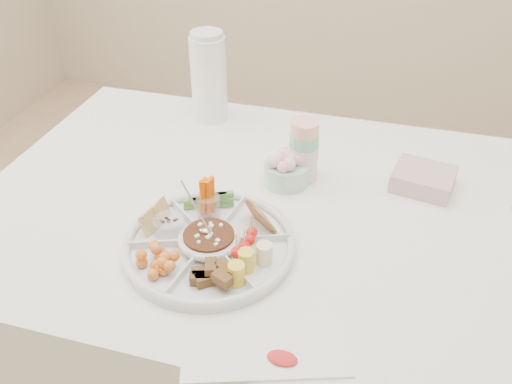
# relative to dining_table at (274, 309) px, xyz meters

# --- Properties ---
(dining_table) EXTENTS (1.52, 1.02, 0.76)m
(dining_table) POSITION_rel_dining_table_xyz_m (0.00, 0.00, 0.00)
(dining_table) COLOR white
(dining_table) RESTS_ON floor
(party_tray) EXTENTS (0.49, 0.49, 0.04)m
(party_tray) POSITION_rel_dining_table_xyz_m (-0.11, -0.20, 0.40)
(party_tray) COLOR silver
(party_tray) RESTS_ON dining_table
(bean_dip) EXTENTS (0.15, 0.15, 0.04)m
(bean_dip) POSITION_rel_dining_table_xyz_m (-0.11, -0.20, 0.41)
(bean_dip) COLOR black
(bean_dip) RESTS_ON party_tray
(tortillas) EXTENTS (0.13, 0.13, 0.06)m
(tortillas) POSITION_rel_dining_table_xyz_m (-0.02, -0.10, 0.42)
(tortillas) COLOR #9B5A24
(tortillas) RESTS_ON party_tray
(carrot_cucumber) EXTENTS (0.14, 0.14, 0.10)m
(carrot_cucumber) POSITION_rel_dining_table_xyz_m (-0.15, -0.08, 0.44)
(carrot_cucumber) COLOR #E55800
(carrot_cucumber) RESTS_ON party_tray
(pita_raisins) EXTENTS (0.13, 0.13, 0.05)m
(pita_raisins) POSITION_rel_dining_table_xyz_m (-0.23, -0.18, 0.42)
(pita_raisins) COLOR #D8B462
(pita_raisins) RESTS_ON party_tray
(cherries) EXTENTS (0.14, 0.14, 0.04)m
(cherries) POSITION_rel_dining_table_xyz_m (-0.19, -0.30, 0.42)
(cherries) COLOR #FF9F14
(cherries) RESTS_ON party_tray
(granola_chunks) EXTENTS (0.14, 0.14, 0.05)m
(granola_chunks) POSITION_rel_dining_table_xyz_m (-0.06, -0.32, 0.42)
(granola_chunks) COLOR #4B3319
(granola_chunks) RESTS_ON party_tray
(banana_tomato) EXTENTS (0.14, 0.14, 0.09)m
(banana_tomato) POSITION_rel_dining_table_xyz_m (0.02, -0.22, 0.44)
(banana_tomato) COLOR #F4E463
(banana_tomato) RESTS_ON party_tray
(cup_stack) EXTENTS (0.08, 0.08, 0.22)m
(cup_stack) POSITION_rel_dining_table_xyz_m (0.04, 0.14, 0.49)
(cup_stack) COLOR beige
(cup_stack) RESTS_ON dining_table
(thermos) EXTENTS (0.12, 0.12, 0.28)m
(thermos) POSITION_rel_dining_table_xyz_m (-0.32, 0.40, 0.52)
(thermos) COLOR white
(thermos) RESTS_ON dining_table
(flower_bowl) EXTENTS (0.14, 0.14, 0.09)m
(flower_bowl) POSITION_rel_dining_table_xyz_m (-0.00, 0.10, 0.42)
(flower_bowl) COLOR #ABDDC9
(flower_bowl) RESTS_ON dining_table
(napkin_stack) EXTENTS (0.17, 0.15, 0.05)m
(napkin_stack) POSITION_rel_dining_table_xyz_m (0.35, 0.18, 0.40)
(napkin_stack) COLOR #C49F9F
(napkin_stack) RESTS_ON dining_table
(placemat) EXTENTS (0.32, 0.19, 0.01)m
(placemat) POSITION_rel_dining_table_xyz_m (0.09, -0.45, 0.38)
(placemat) COLOR silver
(placemat) RESTS_ON dining_table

